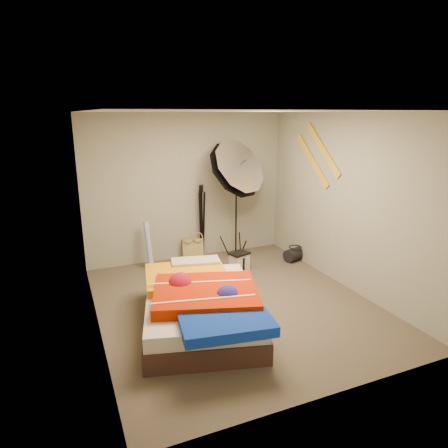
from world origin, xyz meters
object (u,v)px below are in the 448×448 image
wrapping_roll (149,246)px  bed (201,304)px  camera_tripod (202,217)px  tote_bag (193,249)px  photo_umbrella (235,170)px  camera_case (239,262)px  duffel_bag (295,254)px

wrapping_roll → bed: (0.17, -2.07, -0.12)m
bed → camera_tripod: (0.81, 2.23, 0.47)m
tote_bag → wrapping_roll: (-0.81, -0.15, 0.21)m
tote_bag → bed: (-0.64, -2.22, 0.09)m
wrapping_roll → photo_umbrella: 1.88m
camera_case → photo_umbrella: bearing=58.8°
photo_umbrella → camera_tripod: bearing=145.8°
tote_bag → wrapping_roll: wrapping_roll is taller
tote_bag → camera_case: tote_bag is taller
bed → camera_tripod: size_ratio=1.70×
camera_tripod → tote_bag: bearing=-177.4°
camera_case → photo_umbrella: 1.51m
camera_case → bed: bearing=-146.2°
bed → photo_umbrella: 2.64m
bed → camera_tripod: 2.42m
tote_bag → bed: 2.32m
tote_bag → duffel_bag: 1.78m
tote_bag → wrapping_roll: 0.85m
duffel_bag → photo_umbrella: bearing=138.4°
camera_tripod → duffel_bag: bearing=-28.5°
camera_case → duffel_bag: size_ratio=0.77×
camera_case → photo_umbrella: (0.13, 0.50, 1.42)m
bed → camera_case: bearing=50.6°
wrapping_roll → photo_umbrella: size_ratio=0.36×
wrapping_roll → camera_tripod: camera_tripod is taller
wrapping_roll → camera_case: bearing=-26.6°
wrapping_roll → photo_umbrella: bearing=-6.5°
wrapping_roll → duffel_bag: bearing=-14.4°
duffel_bag → camera_tripod: camera_tripod is taller
bed → tote_bag: bearing=74.0°
duffel_bag → camera_tripod: (-1.43, 0.78, 0.64)m
wrapping_roll → camera_tripod: 1.05m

